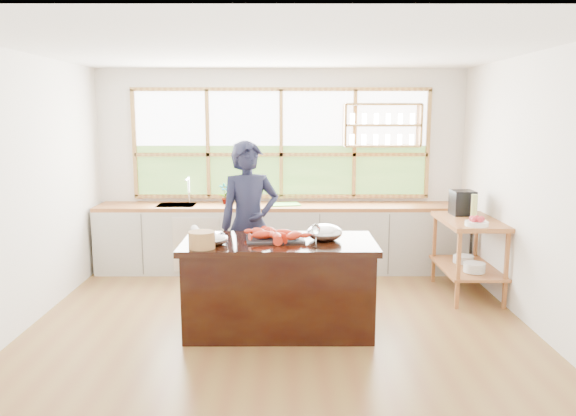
{
  "coord_description": "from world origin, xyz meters",
  "views": [
    {
      "loc": [
        0.08,
        -5.46,
        2.11
      ],
      "look_at": [
        0.09,
        0.15,
        1.16
      ],
      "focal_mm": 35.0,
      "sensor_mm": 36.0,
      "label": 1
    }
  ],
  "objects_px": {
    "cook": "(249,224)",
    "espresso_machine": "(463,203)",
    "wicker_basket": "(202,240)",
    "island": "(279,285)"
  },
  "relations": [
    {
      "from": "cook",
      "to": "espresso_machine",
      "type": "bearing_deg",
      "value": -4.62
    },
    {
      "from": "cook",
      "to": "espresso_machine",
      "type": "height_order",
      "value": "cook"
    },
    {
      "from": "cook",
      "to": "wicker_basket",
      "type": "bearing_deg",
      "value": -127.8
    },
    {
      "from": "espresso_machine",
      "to": "wicker_basket",
      "type": "bearing_deg",
      "value": -151.53
    },
    {
      "from": "cook",
      "to": "espresso_machine",
      "type": "relative_size",
      "value": 6.18
    },
    {
      "from": "island",
      "to": "wicker_basket",
      "type": "bearing_deg",
      "value": -156.42
    },
    {
      "from": "island",
      "to": "cook",
      "type": "distance_m",
      "value": 0.94
    },
    {
      "from": "espresso_machine",
      "to": "island",
      "type": "bearing_deg",
      "value": -149.55
    },
    {
      "from": "island",
      "to": "espresso_machine",
      "type": "bearing_deg",
      "value": 32.37
    },
    {
      "from": "island",
      "to": "cook",
      "type": "xyz_separation_m",
      "value": [
        -0.33,
        0.75,
        0.46
      ]
    }
  ]
}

